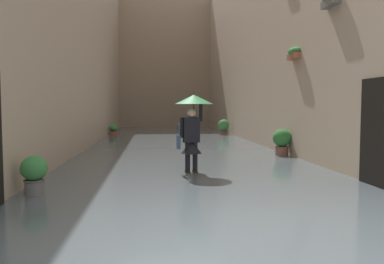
{
  "coord_description": "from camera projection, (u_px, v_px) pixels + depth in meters",
  "views": [
    {
      "loc": [
        0.97,
        4.29,
        1.64
      ],
      "look_at": [
        0.02,
        -4.86,
        1.02
      ],
      "focal_mm": 35.71,
      "sensor_mm": 36.0,
      "label": 1
    }
  ],
  "objects": [
    {
      "name": "ground_plane",
      "position": [
        175.0,
        144.0,
        16.77
      ],
      "size": [
        61.98,
        61.98,
        0.0
      ],
      "primitive_type": "plane",
      "color": "#605B56"
    },
    {
      "name": "flood_water",
      "position": [
        175.0,
        143.0,
        16.77
      ],
      "size": [
        7.67,
        30.79,
        0.06
      ],
      "primitive_type": "cube",
      "color": "#515B60",
      "rests_on": "ground_plane"
    },
    {
      "name": "building_facade_left",
      "position": [
        272.0,
        33.0,
        16.88
      ],
      "size": [
        2.04,
        28.79,
        9.77
      ],
      "color": "tan",
      "rests_on": "ground_plane"
    },
    {
      "name": "building_facade_right",
      "position": [
        71.0,
        20.0,
        15.97
      ],
      "size": [
        2.04,
        28.79,
        10.55
      ],
      "color": "tan",
      "rests_on": "ground_plane"
    },
    {
      "name": "building_facade_far",
      "position": [
        165.0,
        60.0,
        29.62
      ],
      "size": [
        10.47,
        1.8,
        10.49
      ],
      "primitive_type": "cube",
      "color": "gray",
      "rests_on": "ground_plane"
    },
    {
      "name": "person_wading",
      "position": [
        192.0,
        119.0,
        9.0
      ],
      "size": [
        0.9,
        0.9,
        1.98
      ],
      "color": "#2D2319",
      "rests_on": "ground_plane"
    },
    {
      "name": "potted_plant_near_right",
      "position": [
        34.0,
        174.0,
        6.8
      ],
      "size": [
        0.47,
        0.47,
        0.76
      ],
      "color": "#66605B",
      "rests_on": "ground_plane"
    },
    {
      "name": "potted_plant_mid_right",
      "position": [
        113.0,
        130.0,
        21.08
      ],
      "size": [
        0.47,
        0.47,
        0.64
      ],
      "color": "brown",
      "rests_on": "ground_plane"
    },
    {
      "name": "potted_plant_near_left",
      "position": [
        224.0,
        126.0,
        21.36
      ],
      "size": [
        0.62,
        0.62,
        0.92
      ],
      "color": "brown",
      "rests_on": "ground_plane"
    },
    {
      "name": "potted_plant_far_left",
      "position": [
        282.0,
        141.0,
        12.31
      ],
      "size": [
        0.59,
        0.59,
        0.91
      ],
      "color": "brown",
      "rests_on": "ground_plane"
    }
  ]
}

